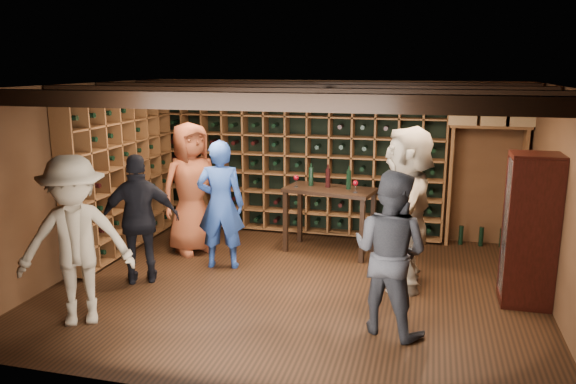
% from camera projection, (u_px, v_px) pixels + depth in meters
% --- Properties ---
extents(ground, '(6.00, 6.00, 0.00)m').
position_uv_depth(ground, '(295.00, 287.00, 7.08)').
color(ground, black).
rests_on(ground, ground).
extents(room_shell, '(6.00, 6.00, 6.00)m').
position_uv_depth(room_shell, '(296.00, 93.00, 6.59)').
color(room_shell, '#52321C').
rests_on(room_shell, ground).
extents(wine_rack_back, '(4.65, 0.30, 2.20)m').
position_uv_depth(wine_rack_back, '(297.00, 164.00, 9.15)').
color(wine_rack_back, brown).
rests_on(wine_rack_back, ground).
extents(wine_rack_left, '(0.30, 2.65, 2.20)m').
position_uv_depth(wine_rack_left, '(122.00, 175.00, 8.28)').
color(wine_rack_left, brown).
rests_on(wine_rack_left, ground).
extents(crate_shelf, '(1.20, 0.32, 2.07)m').
position_uv_depth(crate_shelf, '(489.00, 145.00, 8.34)').
color(crate_shelf, brown).
rests_on(crate_shelf, ground).
extents(display_cabinet, '(0.55, 0.50, 1.75)m').
position_uv_depth(display_cabinet, '(529.00, 233.00, 6.42)').
color(display_cabinet, black).
rests_on(display_cabinet, ground).
extents(man_blue_shirt, '(0.72, 0.54, 1.77)m').
position_uv_depth(man_blue_shirt, '(221.00, 205.00, 7.62)').
color(man_blue_shirt, navy).
rests_on(man_blue_shirt, ground).
extents(man_grey_suit, '(1.03, 0.93, 1.72)m').
position_uv_depth(man_grey_suit, '(390.00, 253.00, 5.75)').
color(man_grey_suit, black).
rests_on(man_grey_suit, ground).
extents(guest_red_floral, '(1.07, 1.12, 1.94)m').
position_uv_depth(guest_red_floral, '(192.00, 188.00, 8.23)').
color(guest_red_floral, maroon).
rests_on(guest_red_floral, ground).
extents(guest_woman_black, '(1.05, 0.80, 1.67)m').
position_uv_depth(guest_woman_black, '(140.00, 219.00, 7.09)').
color(guest_woman_black, black).
rests_on(guest_woman_black, ground).
extents(guest_khaki, '(1.37, 1.17, 1.84)m').
position_uv_depth(guest_khaki, '(75.00, 241.00, 5.93)').
color(guest_khaki, '#807058').
rests_on(guest_khaki, ground).
extents(guest_beige, '(0.64, 1.90, 2.03)m').
position_uv_depth(guest_beige, '(407.00, 208.00, 6.90)').
color(guest_beige, gray).
rests_on(guest_beige, ground).
extents(tasting_table, '(1.39, 0.87, 1.25)m').
position_uv_depth(tasting_table, '(329.00, 196.00, 8.24)').
color(tasting_table, black).
rests_on(tasting_table, ground).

